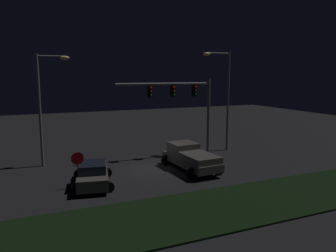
{
  "coord_description": "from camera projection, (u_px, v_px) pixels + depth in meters",
  "views": [
    {
      "loc": [
        -8.19,
        -21.86,
        6.81
      ],
      "look_at": [
        1.3,
        0.07,
        3.1
      ],
      "focal_mm": 35.27,
      "sensor_mm": 36.0,
      "label": 1
    }
  ],
  "objects": [
    {
      "name": "stop_sign",
      "position": [
        78.0,
        163.0,
        19.85
      ],
      "size": [
        0.76,
        0.08,
        2.23
      ],
      "color": "slate",
      "rests_on": "ground_plane"
    },
    {
      "name": "ground_plane",
      "position": [
        152.0,
        169.0,
        24.08
      ],
      "size": [
        80.0,
        80.0,
        0.0
      ],
      "primitive_type": "plane",
      "color": "black"
    },
    {
      "name": "car_sedan",
      "position": [
        93.0,
        174.0,
        20.38
      ],
      "size": [
        3.02,
        4.66,
        1.51
      ],
      "rotation": [
        0.0,
        0.0,
        1.38
      ],
      "color": "#514C47",
      "rests_on": "ground_plane"
    },
    {
      "name": "street_lamp_right",
      "position": [
        223.0,
        90.0,
        29.24
      ],
      "size": [
        2.73,
        0.44,
        8.82
      ],
      "color": "slate",
      "rests_on": "ground_plane"
    },
    {
      "name": "pickup_truck",
      "position": [
        190.0,
        156.0,
        23.87
      ],
      "size": [
        3.05,
        5.49,
        1.8
      ],
      "rotation": [
        0.0,
        0.0,
        1.62
      ],
      "color": "#514C47",
      "rests_on": "ground_plane"
    },
    {
      "name": "street_lamp_left",
      "position": [
        46.0,
        97.0,
        24.27
      ],
      "size": [
        2.39,
        0.44,
        8.31
      ],
      "color": "slate",
      "rests_on": "ground_plane"
    },
    {
      "name": "grass_median",
      "position": [
        209.0,
        210.0,
        16.72
      ],
      "size": [
        23.99,
        5.16,
        0.1
      ],
      "primitive_type": "cube",
      "color": "black",
      "rests_on": "ground_plane"
    },
    {
      "name": "traffic_signal_gantry",
      "position": [
        183.0,
        98.0,
        27.4
      ],
      "size": [
        8.32,
        0.56,
        6.5
      ],
      "color": "slate",
      "rests_on": "ground_plane"
    }
  ]
}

